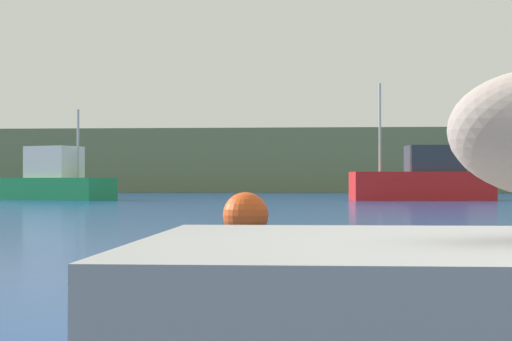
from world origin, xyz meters
name	(u,v)px	position (x,y,z in m)	size (l,w,h in m)	color
hillside_backdrop	(328,162)	(0.00, 72.72, 2.64)	(140.00, 16.58, 5.27)	#6B7A51
fishing_boat_green	(44,182)	(-14.88, 38.01, 0.89)	(7.93, 4.96, 4.44)	#1E8C4C
fishing_boat_red	(424,180)	(3.94, 37.92, 0.99)	(6.97, 2.84, 5.66)	red
mooring_buoy	(246,215)	(-2.58, 10.32, 0.37)	(0.74, 0.74, 0.74)	#E54C19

